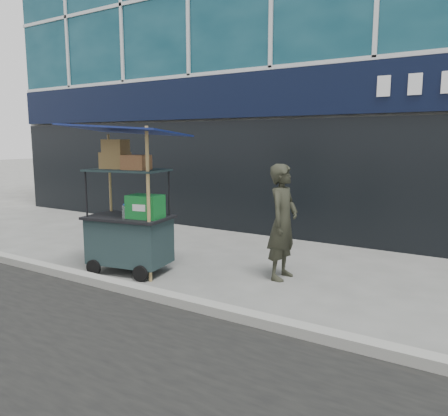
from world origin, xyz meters
The scene contains 4 objects.
ground centered at (0.00, 0.00, 0.00)m, with size 80.00×80.00×0.00m, color #5F5F5A.
curb centered at (0.00, -0.20, 0.06)m, with size 80.00×0.18×0.12m, color gray.
vendor_cart centered at (-0.63, 0.50, 0.78)m, with size 1.82×1.42×2.22m.
vendor_man centered at (1.44, 1.44, 0.83)m, with size 0.60×0.40×1.65m, color #28291E.
Camera 1 is at (3.97, -4.18, 1.98)m, focal length 35.00 mm.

